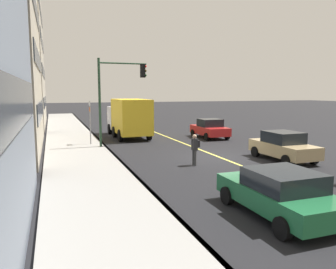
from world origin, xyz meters
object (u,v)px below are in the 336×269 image
object	(u,v)px
pedestrian_with_backpack	(195,147)
street_sign_post	(90,120)
car_red	(210,129)
car_green	(280,193)
traffic_light_mast	(117,88)
truck_yellow	(129,117)
car_tan	(283,146)

from	to	relation	value
pedestrian_with_backpack	street_sign_post	world-z (taller)	street_sign_post
car_red	car_green	size ratio (longest dim) A/B	0.91
street_sign_post	traffic_light_mast	bearing A→B (deg)	-128.26
pedestrian_with_backpack	traffic_light_mast	size ratio (longest dim) A/B	0.27
truck_yellow	traffic_light_mast	distance (m)	5.56
pedestrian_with_backpack	car_red	bearing A→B (deg)	-31.11
truck_yellow	pedestrian_with_backpack	world-z (taller)	truck_yellow
truck_yellow	street_sign_post	world-z (taller)	truck_yellow
car_green	pedestrian_with_backpack	xyz separation A→B (m)	(7.14, -0.44, 0.19)
car_tan	truck_yellow	size ratio (longest dim) A/B	0.60
car_red	car_tan	size ratio (longest dim) A/B	0.96
car_green	street_sign_post	size ratio (longest dim) A/B	1.36
car_red	pedestrian_with_backpack	bearing A→B (deg)	148.89
street_sign_post	car_red	bearing A→B (deg)	-84.90
car_tan	traffic_light_mast	distance (m)	10.93
car_red	car_tan	xyz separation A→B (m)	(-9.22, 0.20, 0.03)
car_tan	truck_yellow	xyz separation A→B (m)	(11.76, 5.92, 0.89)
truck_yellow	street_sign_post	distance (m)	4.87
traffic_light_mast	street_sign_post	distance (m)	3.05
street_sign_post	truck_yellow	bearing A→B (deg)	-45.75
car_green	street_sign_post	distance (m)	15.55
truck_yellow	street_sign_post	bearing A→B (deg)	134.25
car_red	car_tan	distance (m)	9.22
truck_yellow	pedestrian_with_backpack	bearing A→B (deg)	-175.75
car_tan	pedestrian_with_backpack	bearing A→B (deg)	84.65
car_tan	traffic_light_mast	bearing A→B (deg)	47.67
car_red	car_tan	world-z (taller)	car_tan
car_tan	truck_yellow	distance (m)	13.19
car_red	pedestrian_with_backpack	distance (m)	10.21
car_green	truck_yellow	bearing A→B (deg)	1.25
car_red	truck_yellow	distance (m)	6.68
traffic_light_mast	car_green	bearing A→B (deg)	-170.85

